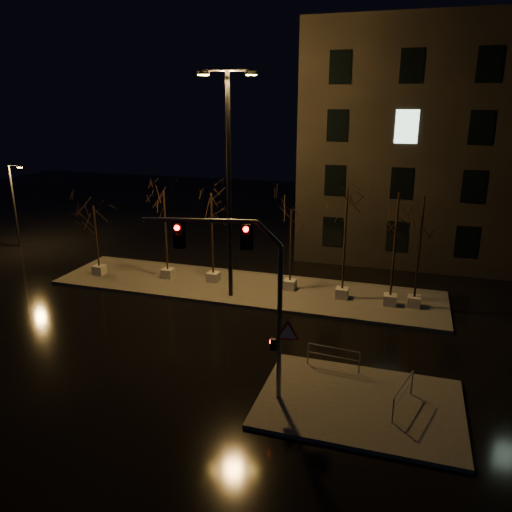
% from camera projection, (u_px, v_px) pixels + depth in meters
% --- Properties ---
extents(ground, '(90.00, 90.00, 0.00)m').
position_uv_depth(ground, '(202.00, 334.00, 22.86)').
color(ground, black).
rests_on(ground, ground).
extents(median, '(22.00, 5.00, 0.15)m').
position_uv_depth(median, '(244.00, 288.00, 28.30)').
color(median, '#45423D').
rests_on(median, ground).
extents(sidewalk_corner, '(7.00, 5.00, 0.15)m').
position_uv_depth(sidewalk_corner, '(360.00, 403.00, 17.51)').
color(sidewalk_corner, '#45423D').
rests_on(sidewalk_corner, ground).
extents(building, '(25.00, 12.00, 15.00)m').
position_uv_depth(building, '(501.00, 144.00, 33.03)').
color(building, black).
rests_on(building, ground).
extents(tree_0, '(1.80, 1.80, 4.35)m').
position_uv_depth(tree_0, '(95.00, 221.00, 29.35)').
color(tree_0, '#A4A199').
rests_on(tree_0, median).
extents(tree_1, '(1.80, 1.80, 5.32)m').
position_uv_depth(tree_1, '(164.00, 211.00, 28.54)').
color(tree_1, '#A4A199').
rests_on(tree_1, median).
extents(tree_2, '(1.80, 1.80, 5.34)m').
position_uv_depth(tree_2, '(212.00, 213.00, 27.90)').
color(tree_2, '#A4A199').
rests_on(tree_2, median).
extents(tree_3, '(1.80, 1.80, 4.67)m').
position_uv_depth(tree_3, '(291.00, 228.00, 26.85)').
color(tree_3, '#A4A199').
rests_on(tree_3, median).
extents(tree_4, '(1.80, 1.80, 6.06)m').
position_uv_depth(tree_4, '(346.00, 214.00, 25.33)').
color(tree_4, '#A4A199').
rests_on(tree_4, median).
extents(tree_5, '(1.80, 1.80, 6.02)m').
position_uv_depth(tree_5, '(397.00, 219.00, 24.41)').
color(tree_5, '#A4A199').
rests_on(tree_5, median).
extents(tree_6, '(1.80, 1.80, 5.86)m').
position_uv_depth(tree_6, '(422.00, 222.00, 24.24)').
color(tree_6, '#A4A199').
rests_on(tree_6, median).
extents(traffic_signal_mast, '(5.19, 1.18, 6.45)m').
position_uv_depth(traffic_signal_mast, '(249.00, 284.00, 16.60)').
color(traffic_signal_mast, '#595B60').
rests_on(traffic_signal_mast, sidewalk_corner).
extents(streetlight_main, '(2.83, 1.17, 11.53)m').
position_uv_depth(streetlight_main, '(229.00, 172.00, 25.07)').
color(streetlight_main, black).
rests_on(streetlight_main, median).
extents(streetlight_far, '(1.17, 0.25, 5.96)m').
position_uv_depth(streetlight_far, '(15.00, 202.00, 35.71)').
color(streetlight_far, black).
rests_on(streetlight_far, ground).
extents(guard_rail_a, '(2.10, 0.21, 0.91)m').
position_uv_depth(guard_rail_a, '(333.00, 355.00, 19.49)').
color(guard_rail_a, '#595B60').
rests_on(guard_rail_a, sidewalk_corner).
extents(guard_rail_b, '(0.62, 1.97, 0.97)m').
position_uv_depth(guard_rail_b, '(403.00, 392.00, 16.95)').
color(guard_rail_b, '#595B60').
rests_on(guard_rail_b, sidewalk_corner).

